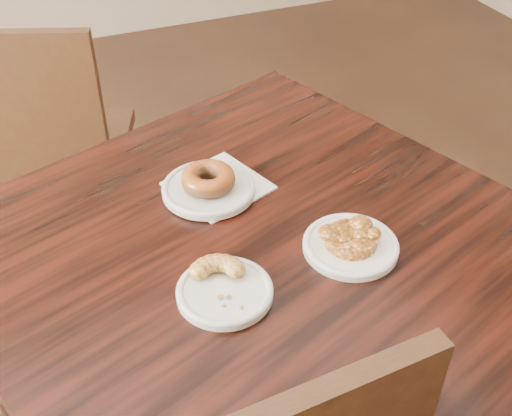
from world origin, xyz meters
name	(u,v)px	position (x,y,z in m)	size (l,w,h in m)	color
floor	(219,408)	(0.00, 0.00, 0.00)	(5.00, 5.00, 0.00)	black
cafe_table	(260,380)	(0.03, -0.21, 0.38)	(0.93, 0.93, 0.75)	black
chair_far	(53,152)	(-0.24, 0.70, 0.45)	(0.46, 0.46, 0.90)	black
napkin	(218,186)	(0.02, -0.03, 0.75)	(0.16, 0.16, 0.00)	white
plate_donut	(209,189)	(-0.01, -0.04, 0.76)	(0.18, 0.18, 0.01)	silver
plate_cruller	(225,292)	(-0.07, -0.30, 0.76)	(0.15, 0.15, 0.01)	white
plate_fritter	(350,246)	(0.16, -0.28, 0.76)	(0.16, 0.16, 0.01)	white
glazed_donut	(208,179)	(-0.01, -0.04, 0.78)	(0.10, 0.10, 0.04)	brown
apple_fritter	(352,237)	(0.16, -0.28, 0.78)	(0.12, 0.12, 0.03)	#4A2408
cruller_fragment	(224,283)	(-0.07, -0.30, 0.78)	(0.11, 0.11, 0.03)	brown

